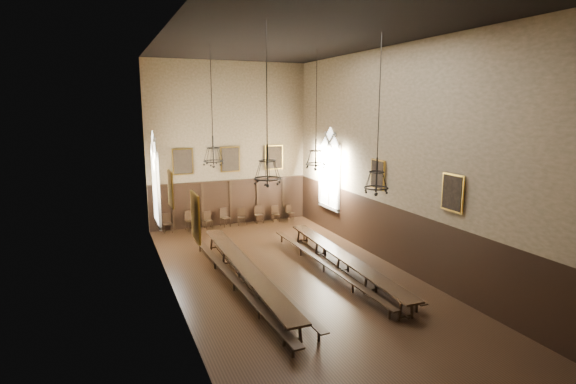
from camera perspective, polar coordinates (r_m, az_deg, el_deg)
floor at (r=17.81m, az=0.72°, el=-10.94°), size 9.00×18.00×0.02m
ceiling at (r=16.71m, az=0.80°, el=19.13°), size 9.00×18.00×0.02m
wall_back at (r=25.15m, az=-7.48°, el=5.97°), size 9.00×0.02×9.00m
wall_front at (r=9.26m, az=23.56°, el=-3.22°), size 9.00×0.02×9.00m
wall_left at (r=15.46m, az=-14.79°, el=2.67°), size 0.02×18.00×9.00m
wall_right at (r=18.91m, az=13.43°, el=4.17°), size 0.02×18.00×9.00m
wainscot_panelling at (r=17.38m, az=0.73°, el=-7.08°), size 9.00×18.00×2.50m
table_left at (r=17.11m, az=-5.49°, el=-10.46°), size 0.79×10.19×0.79m
table_right at (r=18.38m, az=6.98°, el=-9.05°), size 1.05×9.57×0.75m
bench_left_outer at (r=16.73m, az=-6.90°, el=-11.34°), size 0.80×10.67×0.48m
bench_left_inner at (r=17.03m, az=-3.30°, el=-10.98°), size 0.61×9.58×0.43m
bench_right_inner at (r=18.40m, az=4.56°, el=-9.29°), size 0.41×9.62×0.43m
bench_right_outer at (r=18.99m, az=7.65°, el=-8.71°), size 0.34×9.64×0.43m
chair_0 at (r=24.71m, az=-15.05°, el=-4.29°), size 0.46×0.46×1.01m
chair_1 at (r=24.86m, az=-12.31°, el=-4.05°), size 0.55×0.55×1.04m
chair_2 at (r=25.04m, az=-10.07°, el=-3.94°), size 0.45×0.45×0.92m
chair_3 at (r=25.28m, az=-7.99°, el=-3.66°), size 0.57×0.57×1.03m
chair_4 at (r=25.47m, az=-5.93°, el=-3.56°), size 0.52×0.52×0.95m
chair_5 at (r=25.87m, az=-3.72°, el=-3.27°), size 0.44×0.44×0.99m
chair_6 at (r=26.11m, az=-1.60°, el=-3.17°), size 0.45×0.45×0.91m
chair_7 at (r=26.55m, az=0.24°, el=-2.95°), size 0.46×0.46×0.88m
chandelier_back_left at (r=18.72m, az=-9.47°, el=4.87°), size 0.84×0.84×4.77m
chandelier_back_right at (r=20.09m, az=3.54°, el=4.47°), size 0.91×0.91×5.10m
chandelier_front_left at (r=13.32m, az=-2.63°, el=3.09°), size 0.82×0.82×4.66m
chandelier_front_right at (r=16.01m, az=11.17°, el=1.76°), size 0.87×0.87×5.38m
portrait_back_0 at (r=24.55m, az=-13.23°, el=3.78°), size 1.10×0.12×1.40m
portrait_back_1 at (r=25.10m, az=-7.36°, el=4.13°), size 1.10×0.12×1.40m
portrait_back_2 at (r=25.91m, az=-1.79°, el=4.42°), size 1.10×0.12×1.40m
portrait_left_0 at (r=16.58m, az=-14.70°, el=0.41°), size 0.12×1.00×1.30m
portrait_left_1 at (r=12.23m, az=-11.68°, el=-3.12°), size 0.12×1.00×1.30m
portrait_right_0 at (r=19.75m, az=11.32°, el=2.19°), size 0.12×1.00×1.30m
portrait_right_1 at (r=16.27m, az=20.17°, el=-0.10°), size 0.12×1.00×1.30m
window_right at (r=23.64m, az=5.31°, el=3.02°), size 0.20×2.20×4.60m
window_left at (r=21.03m, az=-16.56°, el=1.64°), size 0.20×2.20×4.60m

